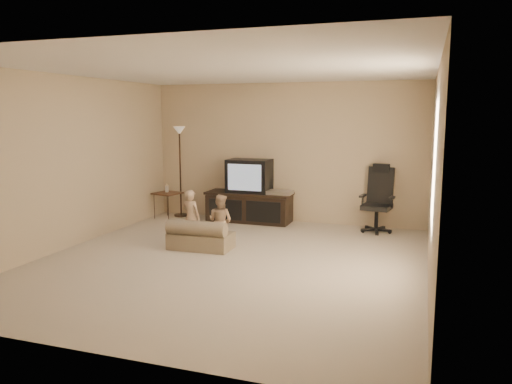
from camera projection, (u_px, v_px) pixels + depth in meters
floor at (229, 262)px, 6.63m from camera, size 5.50×5.50×0.00m
room_shell at (229, 147)px, 6.40m from camera, size 5.50×5.50×5.50m
tv_stand at (250, 196)px, 9.08m from camera, size 1.60×0.60×1.14m
office_chair at (378, 208)px, 8.29m from camera, size 0.59×0.62×1.13m
side_table at (167, 193)px, 9.36m from camera, size 0.53×0.53×0.66m
floor_lamp at (180, 151)px, 9.45m from camera, size 0.27×0.27×1.72m
child_sofa at (200, 237)px, 7.22m from camera, size 0.91×0.53×0.44m
toddler_left at (191, 218)px, 7.36m from camera, size 0.34×0.26×0.85m
toddler_right at (220, 221)px, 7.32m from camera, size 0.41×0.27×0.79m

